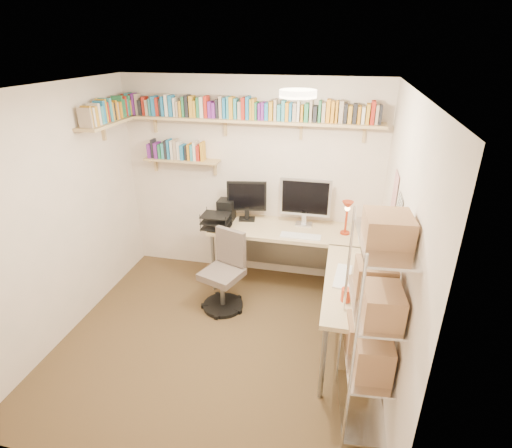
{
  "coord_description": "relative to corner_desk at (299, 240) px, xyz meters",
  "views": [
    {
      "loc": [
        1.1,
        -3.1,
        2.84
      ],
      "look_at": [
        0.28,
        0.55,
        1.12
      ],
      "focal_mm": 28.0,
      "sensor_mm": 36.0,
      "label": 1
    }
  ],
  "objects": [
    {
      "name": "ground",
      "position": [
        -0.7,
        -0.92,
        -0.8
      ],
      "size": [
        3.2,
        3.2,
        0.0
      ],
      "primitive_type": "plane",
      "color": "#4A371F",
      "rests_on": "ground"
    },
    {
      "name": "room_shell",
      "position": [
        -0.7,
        -0.92,
        0.75
      ],
      "size": [
        3.24,
        3.04,
        2.52
      ],
      "color": "beige",
      "rests_on": "ground"
    },
    {
      "name": "wall_shelves",
      "position": [
        -1.12,
        0.38,
        1.23
      ],
      "size": [
        3.12,
        1.09,
        0.8
      ],
      "color": "tan",
      "rests_on": "ground"
    },
    {
      "name": "corner_desk",
      "position": [
        0.0,
        0.0,
        0.0
      ],
      "size": [
        2.15,
        2.05,
        1.4
      ],
      "color": "beige",
      "rests_on": "ground"
    },
    {
      "name": "office_chair",
      "position": [
        -0.8,
        -0.3,
        -0.41
      ],
      "size": [
        0.53,
        0.53,
        0.93
      ],
      "rotation": [
        0.0,
        0.0,
        -0.34
      ],
      "color": "black",
      "rests_on": "ground"
    },
    {
      "name": "wire_rack",
      "position": [
        0.72,
        -1.56,
        0.3
      ],
      "size": [
        0.43,
        0.78,
        1.83
      ],
      "rotation": [
        0.0,
        0.0,
        0.09
      ],
      "color": "silver",
      "rests_on": "ground"
    }
  ]
}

